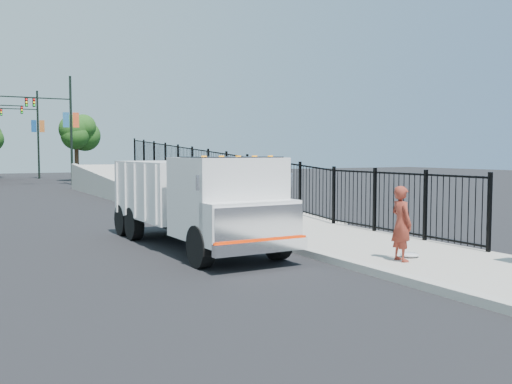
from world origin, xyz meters
TOP-DOWN VIEW (x-y plane):
  - ground at (0.00, 0.00)m, footprint 120.00×120.00m
  - sidewalk at (1.93, -2.00)m, footprint 3.55×12.00m
  - curb at (0.00, -2.00)m, footprint 0.30×12.00m
  - ramp at (2.12, 16.00)m, footprint 3.95×24.06m
  - iron_fence at (3.55, 12.00)m, footprint 0.10×28.00m
  - truck at (-1.90, 2.43)m, footprint 2.40×6.91m
  - worker at (1.01, -1.85)m, footprint 0.46×0.63m
  - debris at (1.49, -1.62)m, footprint 0.42×0.42m
  - light_pole_1 at (0.48, 32.68)m, footprint 3.78×0.22m
  - light_pole_3 at (-0.22, 44.51)m, footprint 3.77×0.22m
  - tree_1 at (2.29, 38.56)m, footprint 2.40×2.40m

SIDE VIEW (x-z plane):
  - ground at x=0.00m, z-range 0.00..0.00m
  - ramp at x=2.12m, z-range -1.60..1.60m
  - sidewalk at x=1.93m, z-range 0.00..0.12m
  - curb at x=0.00m, z-range 0.00..0.16m
  - debris at x=1.49m, z-range 0.12..0.23m
  - iron_fence at x=3.55m, z-range 0.00..1.80m
  - worker at x=1.01m, z-range 0.12..1.72m
  - truck at x=-1.90m, z-range 0.15..2.50m
  - tree_1 at x=2.29m, z-range 1.33..6.53m
  - light_pole_1 at x=0.48m, z-range 0.36..8.36m
  - light_pole_3 at x=-0.22m, z-range 0.36..8.36m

